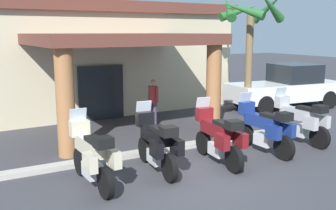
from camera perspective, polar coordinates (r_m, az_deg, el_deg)
The scene contains 11 objects.
ground_plane at distance 9.46m, azimuth 4.34°, elevation -10.07°, with size 80.00×80.00×0.00m, color #38383D.
motel_building at distance 17.85m, azimuth -13.55°, elevation 7.04°, with size 13.47×11.07×4.53m.
motorcycle_cream at distance 8.68m, azimuth -11.10°, elevation -7.31°, with size 0.72×2.21×1.61m.
motorcycle_black at distance 9.41m, azimuth -1.66°, elevation -5.68°, with size 0.73×2.21×1.61m.
motorcycle_maroon at distance 10.06m, azimuth 7.44°, elevation -4.68°, with size 0.74×2.21×1.61m.
motorcycle_blue at distance 11.17m, azimuth 14.02°, elevation -3.36°, with size 0.70×2.21×1.61m.
motorcycle_silver at distance 12.50m, azimuth 18.86°, elevation -2.13°, with size 0.70×2.21×1.61m.
pedestrian at distance 13.90m, azimuth -2.17°, elevation 0.86°, with size 0.32×0.52×1.69m.
pickup_truck_white at distance 17.98m, azimuth 17.08°, elevation 2.52°, with size 5.37×2.43×1.95m.
palm_tree_near_portico at distance 15.79m, azimuth 11.86°, elevation 11.84°, with size 2.43×2.51×4.88m.
curb_strip at distance 11.49m, azimuth 2.69°, elevation -5.96°, with size 10.31×0.36×0.12m, color #ADA89E.
Camera 1 is at (-4.90, -7.37, 3.36)m, focal length 41.51 mm.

